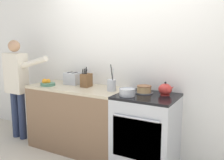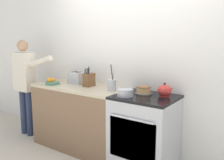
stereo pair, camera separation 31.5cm
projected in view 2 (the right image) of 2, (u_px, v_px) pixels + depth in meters
wall_back at (135, 60)px, 3.34m from camera, size 8.00×0.04×2.60m
counter_cabinet at (80, 117)px, 3.62m from camera, size 1.38×0.62×0.91m
stove_range at (145, 133)px, 3.02m from camera, size 0.72×0.65×0.91m
layer_cake at (144, 90)px, 3.05m from camera, size 0.22×0.22×0.09m
tea_kettle at (165, 91)px, 2.92m from camera, size 0.20×0.16×0.16m
mixing_bowl at (125, 92)px, 2.93m from camera, size 0.20×0.20×0.09m
knife_block at (89, 80)px, 3.50m from camera, size 0.11×0.16×0.28m
utensil_crock at (112, 85)px, 3.21m from camera, size 0.11×0.11×0.35m
fruit_bowl at (52, 82)px, 3.66m from camera, size 0.21×0.21×0.10m
toaster at (77, 78)px, 3.71m from camera, size 0.24×0.16×0.18m
person_baker at (25, 80)px, 4.00m from camera, size 0.90×0.20×1.55m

